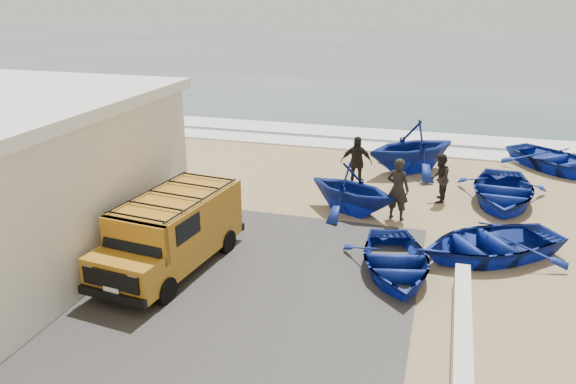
# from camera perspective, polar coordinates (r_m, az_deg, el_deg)

# --- Properties ---
(ground) EXTENTS (160.00, 160.00, 0.00)m
(ground) POSITION_cam_1_polar(r_m,az_deg,el_deg) (15.23, -2.07, -6.75)
(ground) COLOR #9F855C
(slab) EXTENTS (12.00, 10.00, 0.05)m
(slab) POSITION_cam_1_polar(r_m,az_deg,el_deg) (14.33, -12.35, -8.95)
(slab) COLOR #3B3936
(slab) RESTS_ON ground
(ocean) EXTENTS (180.00, 88.00, 0.01)m
(ocean) POSITION_cam_1_polar(r_m,az_deg,el_deg) (69.37, 12.99, 13.83)
(ocean) COLOR #385166
(ocean) RESTS_ON ground
(surf_line) EXTENTS (180.00, 1.60, 0.06)m
(surf_line) POSITION_cam_1_polar(r_m,az_deg,el_deg) (26.17, 6.20, 4.77)
(surf_line) COLOR white
(surf_line) RESTS_ON ground
(surf_wash) EXTENTS (180.00, 2.20, 0.04)m
(surf_wash) POSITION_cam_1_polar(r_m,az_deg,el_deg) (28.56, 7.11, 6.00)
(surf_wash) COLOR white
(surf_wash) RESTS_ON ground
(parapet) EXTENTS (0.35, 6.00, 0.55)m
(parapet) POSITION_cam_1_polar(r_m,az_deg,el_deg) (11.89, 17.25, -14.57)
(parapet) COLOR silver
(parapet) RESTS_ON ground
(van) EXTENTS (2.33, 4.77, 1.97)m
(van) POSITION_cam_1_polar(r_m,az_deg,el_deg) (14.61, -11.65, -3.80)
(van) COLOR #B1741A
(van) RESTS_ON ground
(boat_near_left) EXTENTS (3.29, 4.06, 0.74)m
(boat_near_left) POSITION_cam_1_polar(r_m,az_deg,el_deg) (14.51, 10.83, -6.90)
(boat_near_left) COLOR navy
(boat_near_left) RESTS_ON ground
(boat_near_right) EXTENTS (4.99, 4.66, 0.84)m
(boat_near_right) POSITION_cam_1_polar(r_m,az_deg,el_deg) (16.05, 19.82, -4.88)
(boat_near_right) COLOR navy
(boat_near_right) RESTS_ON ground
(boat_mid_left) EXTENTS (4.00, 3.79, 1.66)m
(boat_mid_left) POSITION_cam_1_polar(r_m,az_deg,el_deg) (18.05, 6.50, 0.38)
(boat_mid_left) COLOR navy
(boat_mid_left) RESTS_ON ground
(boat_mid_right) EXTENTS (3.26, 4.41, 0.88)m
(boat_mid_right) POSITION_cam_1_polar(r_m,az_deg,el_deg) (20.19, 20.93, 0.12)
(boat_mid_right) COLOR navy
(boat_mid_right) RESTS_ON ground
(boat_far_left) EXTENTS (5.16, 5.12, 2.06)m
(boat_far_left) POSITION_cam_1_polar(r_m,az_deg,el_deg) (22.53, 12.48, 4.54)
(boat_far_left) COLOR navy
(boat_far_left) RESTS_ON ground
(boat_far_right) EXTENTS (5.10, 5.20, 0.88)m
(boat_far_right) POSITION_cam_1_polar(r_m,az_deg,el_deg) (24.74, 25.63, 2.98)
(boat_far_right) COLOR navy
(boat_far_right) RESTS_ON ground
(fisherman_front) EXTENTS (0.83, 0.66, 1.99)m
(fisherman_front) POSITION_cam_1_polar(r_m,az_deg,el_deg) (17.70, 11.09, 0.29)
(fisherman_front) COLOR black
(fisherman_front) RESTS_ON ground
(fisherman_middle) EXTENTS (0.72, 0.88, 1.67)m
(fisherman_middle) POSITION_cam_1_polar(r_m,az_deg,el_deg) (19.55, 15.14, 1.36)
(fisherman_middle) COLOR black
(fisherman_middle) RESTS_ON ground
(fisherman_back) EXTENTS (1.19, 0.63, 1.93)m
(fisherman_back) POSITION_cam_1_polar(r_m,az_deg,el_deg) (20.31, 6.94, 3.00)
(fisherman_back) COLOR black
(fisherman_back) RESTS_ON ground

